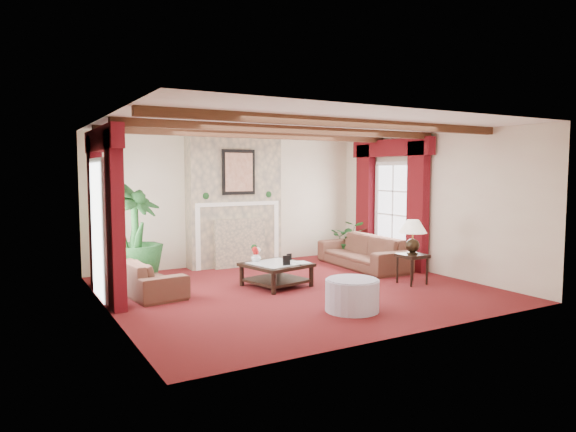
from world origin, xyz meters
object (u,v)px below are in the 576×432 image
sofa_left (144,269)px  potted_palm (134,257)px  sofa_right (363,246)px  coffee_table (276,275)px  side_table (412,269)px  ottoman (352,295)px

sofa_left → potted_palm: (-0.02, 0.57, 0.12)m
sofa_right → coffee_table: sofa_right is taller
sofa_left → side_table: size_ratio=3.72×
potted_palm → side_table: size_ratio=3.74×
sofa_right → side_table: (-0.21, -1.67, -0.17)m
sofa_right → ottoman: (-2.18, -2.57, -0.21)m
side_table → ottoman: (-1.97, -0.90, -0.04)m
potted_palm → ottoman: bearing=-54.2°
potted_palm → ottoman: (2.29, -3.18, -0.27)m
sofa_left → potted_palm: 0.59m
coffee_table → potted_palm: bearing=136.2°
coffee_table → sofa_right: bearing=3.2°
side_table → potted_palm: bearing=151.9°
coffee_table → side_table: (2.16, -1.00, 0.06)m
side_table → sofa_left: bearing=158.1°
coffee_table → side_table: bearing=-37.4°
potted_palm → ottoman: potted_palm is taller
sofa_left → sofa_right: 4.45m
ottoman → side_table: bearing=24.6°
sofa_left → coffee_table: sofa_left is taller
coffee_table → side_table: 2.38m
potted_palm → side_table: 4.83m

